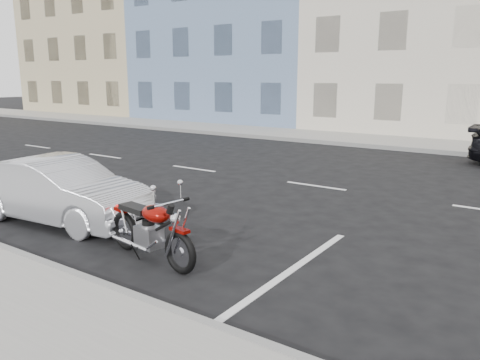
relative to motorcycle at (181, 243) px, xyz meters
name	(u,v)px	position (x,y,z in m)	size (l,w,h in m)	color
ground	(396,197)	(1.20, 5.97, -0.45)	(120.00, 120.00, 0.00)	black
sidewalk_far	(340,138)	(-3.80, 14.67, -0.38)	(80.00, 3.40, 0.15)	gray
curb_far	(323,142)	(-3.80, 12.97, -0.37)	(80.00, 0.12, 0.16)	gray
bldg_far_west	(131,34)	(-24.80, 22.27, 5.55)	(12.00, 12.00, 12.00)	tan
bldg_blue	(259,16)	(-12.80, 22.27, 6.05)	(12.00, 12.00, 13.00)	slate
bldg_cream	(460,15)	(-0.80, 22.27, 5.30)	(12.00, 12.00, 11.50)	beige
motorcycle	(181,243)	(0.00, 0.00, 0.00)	(1.97, 0.68, 0.99)	black
sedan_silver	(60,190)	(-3.47, 0.54, 0.16)	(1.29, 3.69, 1.22)	#B6B8BE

